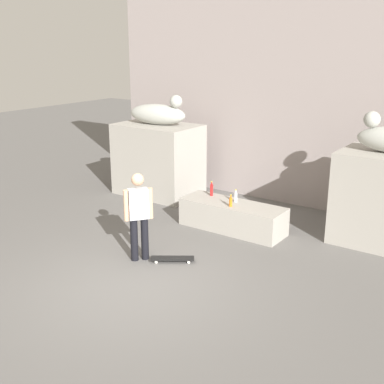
# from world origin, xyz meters

# --- Properties ---
(ground_plane) EXTENTS (40.00, 40.00, 0.00)m
(ground_plane) POSITION_xyz_m (0.00, 0.00, 0.00)
(ground_plane) COLOR #605E5B
(facade_wall) EXTENTS (9.95, 0.60, 5.80)m
(facade_wall) POSITION_xyz_m (0.00, 5.86, 2.90)
(facade_wall) COLOR gray
(facade_wall) RESTS_ON ground_plane
(pedestal_left) EXTENTS (2.12, 1.40, 1.86)m
(pedestal_left) POSITION_xyz_m (-2.96, 4.33, 0.93)
(pedestal_left) COLOR #A39E93
(pedestal_left) RESTS_ON ground_plane
(statue_reclining_left) EXTENTS (1.66, 0.76, 0.78)m
(statue_reclining_left) POSITION_xyz_m (-2.93, 4.33, 2.14)
(statue_reclining_left) COLOR #ACAEA5
(statue_reclining_left) RESTS_ON pedestal_left
(ledge_block) EXTENTS (2.30, 0.78, 0.60)m
(ledge_block) POSITION_xyz_m (0.00, 3.19, 0.30)
(ledge_block) COLOR #A39E93
(ledge_block) RESTS_ON ground_plane
(skater) EXTENTS (0.38, 0.45, 1.67)m
(skater) POSITION_xyz_m (-0.62, 0.87, 0.92)
(skater) COLOR black
(skater) RESTS_ON ground_plane
(skateboard) EXTENTS (0.77, 0.62, 0.08)m
(skateboard) POSITION_xyz_m (-0.06, 1.14, 0.06)
(skateboard) COLOR black
(skateboard) RESTS_ON ground_plane
(bottle_red) EXTENTS (0.07, 0.07, 0.33)m
(bottle_red) POSITION_xyz_m (-0.67, 3.37, 0.74)
(bottle_red) COLOR red
(bottle_red) RESTS_ON ledge_block
(bottle_clear) EXTENTS (0.07, 0.07, 0.28)m
(bottle_clear) POSITION_xyz_m (0.01, 3.29, 0.72)
(bottle_clear) COLOR silver
(bottle_clear) RESTS_ON ledge_block
(bottle_orange) EXTENTS (0.07, 0.07, 0.26)m
(bottle_orange) POSITION_xyz_m (0.07, 2.97, 0.71)
(bottle_orange) COLOR orange
(bottle_orange) RESTS_ON ledge_block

